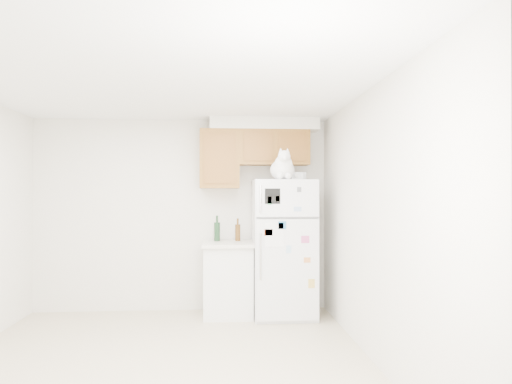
{
  "coord_description": "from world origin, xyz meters",
  "views": [
    {
      "loc": [
        0.54,
        -4.05,
        1.52
      ],
      "look_at": [
        0.95,
        1.55,
        1.55
      ],
      "focal_mm": 32.0,
      "sensor_mm": 36.0,
      "label": 1
    }
  ],
  "objects": [
    {
      "name": "cat",
      "position": [
        1.26,
        1.39,
        1.84
      ],
      "size": [
        0.36,
        0.53,
        0.37
      ],
      "color": "white",
      "rests_on": "refrigerator"
    },
    {
      "name": "storage_box_front",
      "position": [
        1.44,
        1.52,
        1.74
      ],
      "size": [
        0.17,
        0.13,
        0.09
      ],
      "primitive_type": "cube",
      "rotation": [
        0.0,
        0.0,
        0.17
      ],
      "color": "white",
      "rests_on": "refrigerator"
    },
    {
      "name": "bottle_amber",
      "position": [
        0.73,
        1.84,
        1.07
      ],
      "size": [
        0.07,
        0.07,
        0.29
      ],
      "primitive_type": null,
      "color": "#593814",
      "rests_on": "base_counter"
    },
    {
      "name": "bottle_green",
      "position": [
        0.47,
        1.84,
        1.08
      ],
      "size": [
        0.08,
        0.08,
        0.33
      ],
      "primitive_type": null,
      "color": "#19381E",
      "rests_on": "base_counter"
    },
    {
      "name": "storage_box_back",
      "position": [
        1.48,
        1.67,
        1.75
      ],
      "size": [
        0.21,
        0.19,
        0.1
      ],
      "primitive_type": "cube",
      "rotation": [
        0.0,
        0.0,
        0.36
      ],
      "color": "white",
      "rests_on": "refrigerator"
    },
    {
      "name": "room_shell",
      "position": [
        0.12,
        0.24,
        1.67
      ],
      "size": [
        3.84,
        4.04,
        2.52
      ],
      "color": "silver",
      "rests_on": "ground_plane"
    },
    {
      "name": "ground_plane",
      "position": [
        0.0,
        0.0,
        -0.01
      ],
      "size": [
        3.8,
        4.0,
        0.01
      ],
      "primitive_type": "cube",
      "color": "#BAAB8F"
    },
    {
      "name": "base_counter",
      "position": [
        0.61,
        1.68,
        0.46
      ],
      "size": [
        0.64,
        0.64,
        0.92
      ],
      "color": "white",
      "rests_on": "ground_plane"
    },
    {
      "name": "refrigerator",
      "position": [
        1.3,
        1.61,
        0.85
      ],
      "size": [
        0.76,
        0.78,
        1.7
      ],
      "color": "silver",
      "rests_on": "ground_plane"
    }
  ]
}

